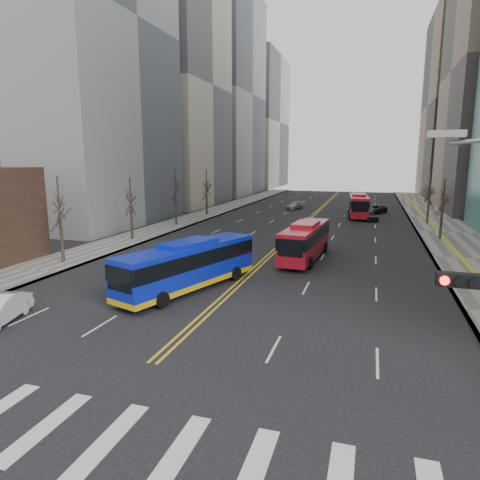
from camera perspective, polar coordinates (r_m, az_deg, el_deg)
The scene contains 13 objects.
ground at distance 15.97m, azimuth -21.04°, elevation -22.94°, with size 220.00×220.00×0.00m, color black.
sidewalk_right at distance 56.58m, azimuth 25.92°, elevation 0.89°, with size 7.00×130.00×0.15m, color #64635E.
sidewalk_left at distance 61.30m, azimuth -7.28°, elevation 2.57°, with size 5.00×130.00×0.15m, color #64635E.
crosswalk at distance 15.96m, azimuth -21.04°, elevation -22.92°, with size 26.70×4.00×0.01m.
centerline at distance 66.36m, azimuth 9.52°, elevation 3.06°, with size 0.55×100.00×0.01m.
office_towers at distance 80.65m, azimuth 11.57°, elevation 21.41°, with size 83.00×134.00×58.00m.
street_trees at distance 47.65m, azimuth -2.35°, elevation 6.14°, with size 35.20×47.20×7.60m.
blue_bus at distance 28.83m, azimuth -6.83°, elevation -3.22°, with size 5.99×11.67×3.36m.
red_bus_near at distance 37.77m, azimuth 8.70°, elevation 0.16°, with size 3.18×10.44×3.29m.
red_bus_far at distance 67.78m, azimuth 15.52°, elevation 4.66°, with size 3.41×11.38×3.56m.
car_dark_mid at distance 64.22m, azimuth 16.86°, elevation 3.15°, with size 1.72×4.26×1.45m, color black.
car_silver at distance 76.19m, azimuth 7.29°, elevation 4.58°, with size 1.80×4.43×1.28m, color #99999F.
car_dark_far at distance 73.35m, azimuth 17.66°, elevation 3.95°, with size 2.23×4.84×1.35m, color black.
Camera 1 is at (8.68, -10.22, 8.67)m, focal length 32.00 mm.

